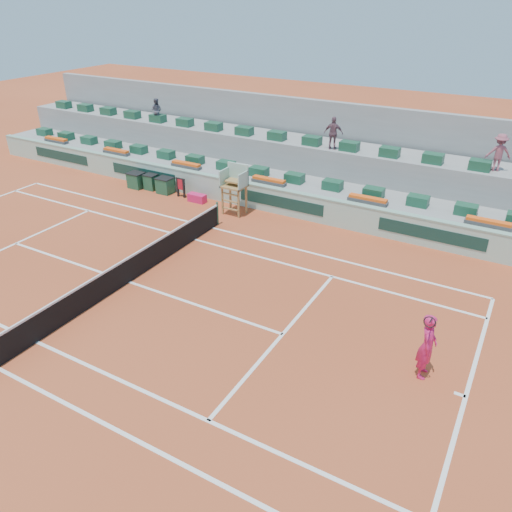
{
  "coord_description": "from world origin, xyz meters",
  "views": [
    {
      "loc": [
        11.96,
        -11.41,
        9.6
      ],
      "look_at": [
        4.0,
        2.5,
        1.0
      ],
      "focal_mm": 35.0,
      "sensor_mm": 36.0,
      "label": 1
    }
  ],
  "objects_px": {
    "player_bag": "(197,198)",
    "drink_cooler_a": "(165,185)",
    "umpire_chair": "(235,183)",
    "tennis_player": "(427,346)"
  },
  "relations": [
    {
      "from": "player_bag",
      "to": "umpire_chair",
      "type": "xyz_separation_m",
      "value": [
        2.45,
        -0.22,
        1.33
      ]
    },
    {
      "from": "umpire_chair",
      "to": "player_bag",
      "type": "bearing_deg",
      "value": 174.78
    },
    {
      "from": "umpire_chair",
      "to": "tennis_player",
      "type": "height_order",
      "value": "umpire_chair"
    },
    {
      "from": "player_bag",
      "to": "drink_cooler_a",
      "type": "distance_m",
      "value": 2.22
    },
    {
      "from": "player_bag",
      "to": "tennis_player",
      "type": "relative_size",
      "value": 0.41
    },
    {
      "from": "tennis_player",
      "to": "player_bag",
      "type": "bearing_deg",
      "value": 150.51
    },
    {
      "from": "tennis_player",
      "to": "drink_cooler_a",
      "type": "bearing_deg",
      "value": 153.59
    },
    {
      "from": "drink_cooler_a",
      "to": "umpire_chair",
      "type": "bearing_deg",
      "value": -5.09
    },
    {
      "from": "player_bag",
      "to": "tennis_player",
      "type": "bearing_deg",
      "value": -29.49
    },
    {
      "from": "drink_cooler_a",
      "to": "tennis_player",
      "type": "bearing_deg",
      "value": -26.41
    }
  ]
}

